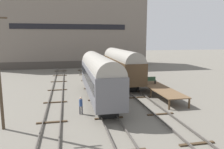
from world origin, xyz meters
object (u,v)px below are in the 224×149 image
bench (151,80)px  person_worker (81,104)px  train_car_grey (99,75)px  train_car_brown (121,64)px

bench → person_worker: bench is taller
train_car_grey → person_worker: size_ratio=9.14×
train_car_brown → train_car_grey: 10.44m
train_car_brown → person_worker: (-7.37, -13.55, -2.04)m
train_car_brown → train_car_grey: bearing=-118.5°
train_car_grey → bench: size_ratio=10.93×
train_car_grey → person_worker: train_car_grey is taller
train_car_grey → person_worker: 5.38m
train_car_brown → person_worker: bearing=-118.5°
train_car_brown → bench: 7.16m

